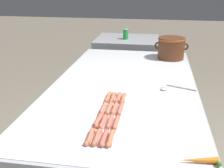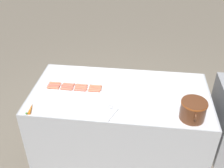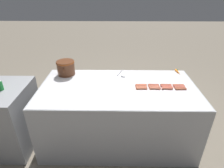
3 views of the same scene
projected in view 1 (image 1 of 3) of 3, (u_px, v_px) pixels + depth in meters
griddle_counter at (123, 134)px, 2.28m from camera, size 1.08×2.09×0.89m
back_cabinet at (127, 73)px, 3.71m from camera, size 0.78×0.67×0.92m
hot_dog_0 at (90, 137)px, 1.39m from camera, size 0.03×0.15×0.03m
hot_dog_1 at (98, 120)px, 1.55m from camera, size 0.03×0.15×0.03m
hot_dog_2 at (103, 108)px, 1.69m from camera, size 0.03×0.15×0.03m
hot_dog_3 at (108, 97)px, 1.85m from camera, size 0.03×0.15×0.03m
hot_dog_4 at (97, 137)px, 1.39m from camera, size 0.03×0.15×0.03m
hot_dog_5 at (103, 122)px, 1.53m from camera, size 0.03×0.15×0.03m
hot_dog_6 at (109, 108)px, 1.69m from camera, size 0.03×0.15×0.03m
hot_dog_7 at (113, 97)px, 1.85m from camera, size 0.03×0.15×0.03m
hot_dog_8 at (104, 138)px, 1.38m from camera, size 0.03×0.15×0.03m
hot_dog_9 at (110, 121)px, 1.54m from camera, size 0.03×0.15×0.03m
hot_dog_10 at (115, 109)px, 1.69m from camera, size 0.03×0.15×0.03m
hot_dog_11 at (118, 97)px, 1.85m from camera, size 0.03×0.15×0.03m
hot_dog_12 at (111, 138)px, 1.38m from camera, size 0.03×0.15×0.03m
hot_dog_13 at (116, 122)px, 1.53m from camera, size 0.03×0.15×0.03m
hot_dog_14 at (120, 109)px, 1.68m from camera, size 0.03×0.15×0.03m
hot_dog_15 at (123, 98)px, 1.83m from camera, size 0.03×0.15×0.03m
bean_pot at (171, 47)px, 2.74m from camera, size 0.33×0.27×0.21m
serving_spoon at (170, 88)px, 2.01m from camera, size 0.26×0.13×0.02m
carrot at (200, 160)px, 1.20m from camera, size 0.18×0.06×0.03m
soda_can at (126, 34)px, 3.47m from camera, size 0.07×0.07×0.12m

